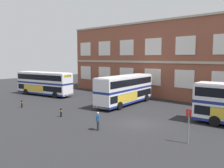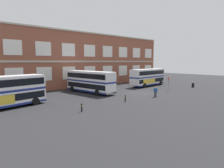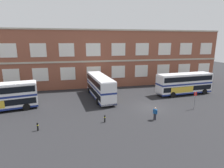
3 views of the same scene
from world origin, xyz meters
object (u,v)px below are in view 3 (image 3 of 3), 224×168
Objects in this scene: bus_stand_flag at (195,99)px; waiting_passenger at (155,113)px; safety_bollard_west at (38,127)px; safety_bollard_east at (105,119)px; double_decker_far at (184,83)px; double_decker_middle at (100,86)px.

waiting_passenger is at bearing -162.94° from bus_stand_flag.
safety_bollard_west is (-14.45, 0.09, -0.44)m from waiting_passenger.
bus_stand_flag reaches higher than safety_bollard_east.
bus_stand_flag is at bearing 17.06° from waiting_passenger.
bus_stand_flag reaches higher than waiting_passenger.
safety_bollard_west is (-25.09, -9.76, -1.66)m from double_decker_far.
double_decker_middle reaches higher than waiting_passenger.
double_decker_far reaches higher than safety_bollard_east.
safety_bollard_west is 1.00× the size of safety_bollard_east.
bus_stand_flag reaches higher than safety_bollard_west.
waiting_passenger reaches higher than safety_bollard_west.
double_decker_far is (16.22, -1.03, 0.00)m from double_decker_middle.
double_decker_middle is at bearing 176.37° from double_decker_far.
double_decker_middle is 14.06m from safety_bollard_west.
bus_stand_flag is 2.84× the size of safety_bollard_east.
bus_stand_flag is at bearing 5.75° from safety_bollard_west.
double_decker_far is at bearing 42.80° from waiting_passenger.
double_decker_middle is 1.00× the size of double_decker_far.
double_decker_middle reaches higher than bus_stand_flag.
double_decker_far is at bearing 28.18° from safety_bollard_east.
safety_bollard_east is (7.91, 0.56, 0.00)m from safety_bollard_west.
waiting_passenger is (5.58, -10.88, -1.22)m from double_decker_middle.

